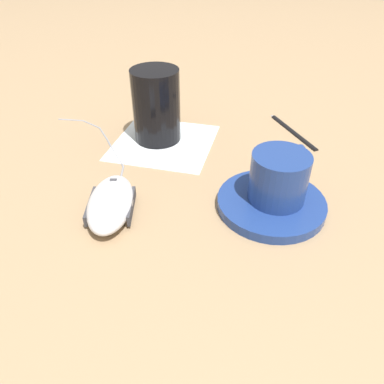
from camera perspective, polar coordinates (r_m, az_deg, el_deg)
The scene contains 8 objects.
ground_plane at distance 0.56m, azimuth 1.42°, elevation 2.63°, with size 3.00×3.00×0.00m, color #9E7F5B.
saucer at distance 0.51m, azimuth 11.94°, elevation -1.72°, with size 0.14×0.14×0.01m, color navy.
coffee_cup at distance 0.49m, azimuth 13.23°, elevation 2.32°, with size 0.10×0.08×0.07m.
computer_mouse at distance 0.49m, azimuth -12.29°, elevation -1.67°, with size 0.13×0.07×0.03m.
mouse_cable at distance 0.67m, azimuth -13.68°, elevation 7.59°, with size 0.19×0.18×0.00m.
napkin_under_glass at distance 0.65m, azimuth -4.31°, elevation 7.57°, with size 0.16×0.16×0.00m, color white.
drinking_glass at distance 0.63m, azimuth -5.45°, elevation 12.98°, with size 0.08×0.08×0.12m, color black.
pen at distance 0.70m, azimuth 15.03°, elevation 9.18°, with size 0.13×0.08×0.01m.
Camera 1 is at (0.46, 0.05, 0.32)m, focal length 35.00 mm.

